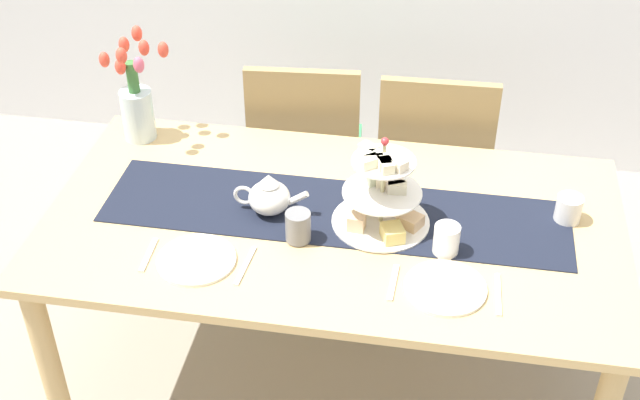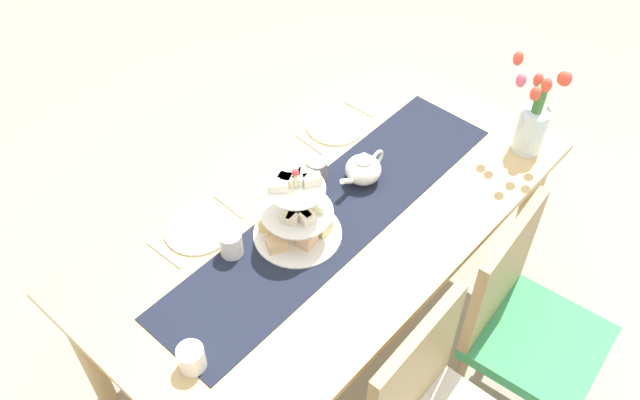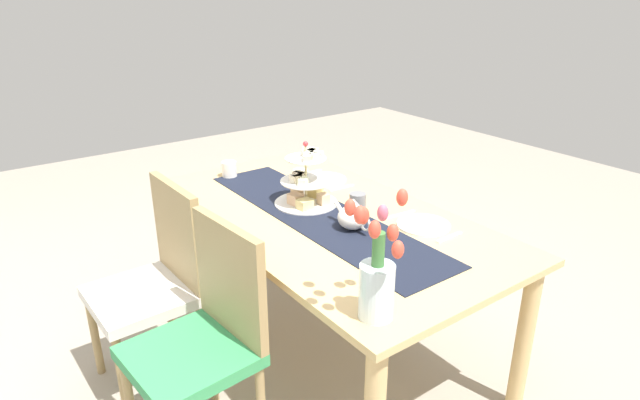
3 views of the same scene
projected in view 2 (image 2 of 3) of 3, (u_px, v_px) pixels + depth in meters
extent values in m
plane|color=gray|center=(325.00, 324.00, 2.93)|extent=(8.00, 8.00, 0.00)
cube|color=tan|center=(326.00, 214.00, 2.41)|extent=(1.78, 0.96, 0.03)
cylinder|color=tan|center=(375.00, 126.00, 3.28)|extent=(0.07, 0.07, 0.69)
cylinder|color=tan|center=(87.00, 352.00, 2.44)|extent=(0.07, 0.07, 0.69)
cylinder|color=tan|center=(527.00, 211.00, 2.90)|extent=(0.07, 0.07, 0.69)
cylinder|color=#9C8254|center=(589.00, 366.00, 2.56)|extent=(0.04, 0.04, 0.41)
cylinder|color=#9C8254|center=(457.00, 384.00, 2.51)|extent=(0.04, 0.04, 0.41)
cylinder|color=#9C8254|center=(502.00, 317.00, 2.71)|extent=(0.04, 0.04, 0.41)
cube|color=#389356|center=(538.00, 342.00, 2.37)|extent=(0.45, 0.45, 0.05)
cube|color=#9C8254|center=(502.00, 272.00, 2.26)|extent=(0.42, 0.07, 0.45)
cube|color=#9C8254|center=(413.00, 373.00, 2.01)|extent=(0.42, 0.05, 0.45)
cube|color=black|center=(333.00, 215.00, 2.38)|extent=(1.45, 0.34, 0.00)
cylinder|color=beige|center=(297.00, 206.00, 2.22)|extent=(0.01, 0.01, 0.28)
cylinder|color=white|center=(298.00, 233.00, 2.32)|extent=(0.30, 0.30, 0.01)
cylinder|color=white|center=(297.00, 212.00, 2.24)|extent=(0.24, 0.24, 0.01)
cylinder|color=white|center=(296.00, 188.00, 2.16)|extent=(0.19, 0.19, 0.01)
cube|color=#E3B887|center=(276.00, 243.00, 2.26)|extent=(0.09, 0.08, 0.04)
cube|color=beige|center=(306.00, 238.00, 2.27)|extent=(0.07, 0.06, 0.05)
cube|color=#E4CF85|center=(321.00, 226.00, 2.31)|extent=(0.06, 0.07, 0.04)
cube|color=beige|center=(300.00, 209.00, 2.36)|extent=(0.05, 0.05, 0.05)
cube|color=#E8CE73|center=(271.00, 224.00, 2.32)|extent=(0.08, 0.09, 0.04)
cube|color=beige|center=(289.00, 216.00, 2.20)|extent=(0.06, 0.04, 0.03)
cube|color=beige|center=(293.00, 216.00, 2.20)|extent=(0.07, 0.06, 0.03)
cube|color=silver|center=(305.00, 217.00, 2.20)|extent=(0.05, 0.06, 0.03)
cube|color=beige|center=(306.00, 214.00, 2.21)|extent=(0.04, 0.06, 0.03)
cube|color=#E2EAC3|center=(316.00, 207.00, 2.23)|extent=(0.06, 0.07, 0.03)
cube|color=beige|center=(312.00, 180.00, 2.16)|extent=(0.07, 0.06, 0.03)
cube|color=silver|center=(301.00, 177.00, 2.16)|extent=(0.06, 0.05, 0.03)
cube|color=beige|center=(295.00, 172.00, 2.18)|extent=(0.07, 0.06, 0.03)
cube|color=beige|center=(287.00, 179.00, 2.16)|extent=(0.05, 0.06, 0.03)
cube|color=beige|center=(282.00, 179.00, 2.16)|extent=(0.06, 0.07, 0.03)
cube|color=beige|center=(278.00, 186.00, 2.14)|extent=(0.07, 0.06, 0.03)
sphere|color=red|center=(295.00, 173.00, 2.11)|extent=(0.02, 0.02, 0.02)
ellipsoid|color=white|center=(363.00, 170.00, 2.46)|extent=(0.13, 0.13, 0.10)
cone|color=white|center=(364.00, 156.00, 2.41)|extent=(0.06, 0.06, 0.04)
cylinder|color=white|center=(347.00, 181.00, 2.41)|extent=(0.07, 0.02, 0.06)
torus|color=white|center=(377.00, 158.00, 2.50)|extent=(0.07, 0.01, 0.07)
cylinder|color=silver|center=(531.00, 130.00, 2.55)|extent=(0.11, 0.11, 0.18)
cylinder|color=#3D7538|center=(540.00, 100.00, 2.45)|extent=(0.04, 0.04, 0.12)
ellipsoid|color=#EF4C38|center=(535.00, 94.00, 2.30)|extent=(0.04, 0.04, 0.06)
ellipsoid|color=#EF4C38|center=(547.00, 85.00, 2.33)|extent=(0.04, 0.04, 0.06)
ellipsoid|color=#EF4C38|center=(567.00, 79.00, 2.31)|extent=(0.04, 0.04, 0.06)
ellipsoid|color=#EF4C38|center=(565.00, 79.00, 2.37)|extent=(0.04, 0.04, 0.06)
ellipsoid|color=#EF4C38|center=(562.00, 78.00, 2.45)|extent=(0.04, 0.04, 0.06)
ellipsoid|color=#EF4C38|center=(538.00, 80.00, 2.43)|extent=(0.04, 0.04, 0.06)
ellipsoid|color=#EF4C38|center=(518.00, 58.00, 2.38)|extent=(0.04, 0.04, 0.06)
ellipsoid|color=#E5607A|center=(521.00, 80.00, 2.38)|extent=(0.04, 0.04, 0.06)
cylinder|color=white|center=(192.00, 358.00, 1.96)|extent=(0.08, 0.08, 0.08)
cylinder|color=white|center=(336.00, 126.00, 2.70)|extent=(0.23, 0.23, 0.01)
cube|color=silver|center=(359.00, 108.00, 2.77)|extent=(0.02, 0.15, 0.01)
cube|color=silver|center=(311.00, 145.00, 2.63)|extent=(0.03, 0.17, 0.01)
cylinder|color=white|center=(198.00, 229.00, 2.33)|extent=(0.23, 0.23, 0.01)
cube|color=silver|center=(229.00, 206.00, 2.41)|extent=(0.02, 0.15, 0.01)
cube|color=silver|center=(165.00, 255.00, 2.26)|extent=(0.02, 0.17, 0.01)
cylinder|color=slate|center=(317.00, 171.00, 2.46)|extent=(0.08, 0.08, 0.09)
cylinder|color=white|center=(231.00, 244.00, 2.23)|extent=(0.08, 0.08, 0.09)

